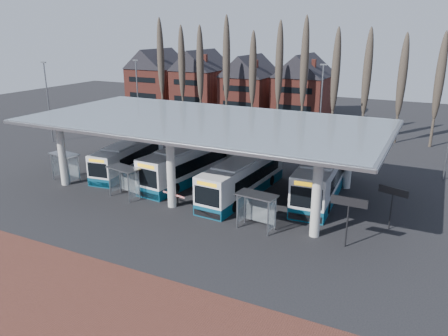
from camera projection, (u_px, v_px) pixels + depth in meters
The scene contains 18 objects.
ground at pixel (155, 217), 34.11m from camera, with size 140.00×140.00×0.00m, color black.
brick_strip at pixel (27, 298), 23.89m from camera, with size 70.00×10.00×0.03m, color #532A21.
station_canopy at pixel (204, 127), 39.19m from camera, with size 32.00×16.00×6.34m.
poplar_row at pixel (292, 69), 59.54m from camera, with size 45.10×1.10×14.50m.
townhouse_row at pixel (225, 77), 76.48m from camera, with size 36.80×10.30×12.25m.
lamp_post_a at pixel (138, 96), 58.89m from camera, with size 0.80×0.16×10.17m.
lamp_post_b at pixel (321, 105), 52.07m from camera, with size 0.80×0.16×10.17m.
lamp_post_d at pixel (48, 101), 55.49m from camera, with size 0.80×0.16×10.17m.
bus_0 at pixel (129, 157), 45.08m from camera, with size 3.73×11.15×3.04m.
bus_1 at pixel (191, 163), 42.40m from camera, with size 3.95×12.80×3.50m.
bus_2 at pixel (243, 177), 38.44m from camera, with size 3.26×12.13×3.33m.
bus_3 at pixel (323, 176), 38.48m from camera, with size 3.55×13.18×3.62m.
shelter_0 at pixel (66, 161), 41.95m from camera, with size 3.09×1.83×2.71m.
shelter_1 at pixel (125, 175), 37.74m from camera, with size 3.17×2.02×2.73m.
shelter_2 at pixel (257, 203), 31.70m from camera, with size 3.07×1.75×2.73m.
info_sign_0 at pixel (349, 206), 28.67m from camera, with size 2.40×0.17×3.57m.
info_sign_1 at pixel (393, 194), 31.31m from camera, with size 2.13×0.76×3.26m.
barrier at pixel (175, 195), 36.10m from camera, with size 2.38×0.89×1.20m.
Camera 1 is at (18.86, -25.56, 14.11)m, focal length 35.00 mm.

